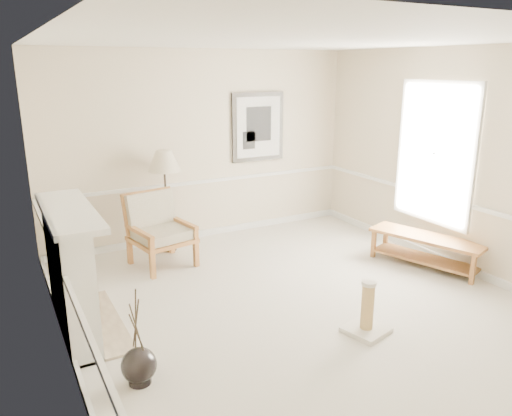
{
  "coord_description": "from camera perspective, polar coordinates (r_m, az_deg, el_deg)",
  "views": [
    {
      "loc": [
        -2.9,
        -4.39,
        2.65
      ],
      "look_at": [
        -0.17,
        0.7,
        1.0
      ],
      "focal_mm": 35.0,
      "sensor_mm": 36.0,
      "label": 1
    }
  ],
  "objects": [
    {
      "name": "floor_lamp",
      "position": [
        7.25,
        -10.46,
        5.02
      ],
      "size": [
        0.62,
        0.62,
        1.5
      ],
      "rotation": [
        0.0,
        0.0,
        0.42
      ],
      "color": "black",
      "rests_on": "ground"
    },
    {
      "name": "fireplace",
      "position": [
        5.41,
        -20.36,
        -6.92
      ],
      "size": [
        0.64,
        1.64,
        1.31
      ],
      "color": "white",
      "rests_on": "ground"
    },
    {
      "name": "room",
      "position": [
        5.46,
        6.0,
        7.6
      ],
      "size": [
        5.04,
        5.54,
        2.92
      ],
      "color": "beige",
      "rests_on": "ground"
    },
    {
      "name": "ground",
      "position": [
        5.89,
        4.76,
        -10.84
      ],
      "size": [
        5.5,
        5.5,
        0.0
      ],
      "primitive_type": "plane",
      "color": "silver",
      "rests_on": "ground"
    },
    {
      "name": "bench",
      "position": [
        7.18,
        18.87,
        -4.14
      ],
      "size": [
        0.93,
        1.59,
        0.44
      ],
      "rotation": [
        0.0,
        0.0,
        0.34
      ],
      "color": "#A26234",
      "rests_on": "ground"
    },
    {
      "name": "armchair",
      "position": [
        6.97,
        -11.21,
        -2.04
      ],
      "size": [
        0.88,
        0.93,
        0.99
      ],
      "rotation": [
        0.0,
        0.0,
        0.19
      ],
      "color": "#A26234",
      "rests_on": "ground"
    },
    {
      "name": "scratching_post",
      "position": [
        5.35,
        12.55,
        -12.0
      ],
      "size": [
        0.49,
        0.49,
        0.57
      ],
      "rotation": [
        0.0,
        0.0,
        0.26
      ],
      "color": "silver",
      "rests_on": "ground"
    },
    {
      "name": "floor_vase",
      "position": [
        4.6,
        -13.22,
        -17.2
      ],
      "size": [
        0.31,
        0.31,
        0.9
      ],
      "rotation": [
        0.0,
        0.0,
        -0.14
      ],
      "color": "black",
      "rests_on": "ground"
    }
  ]
}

